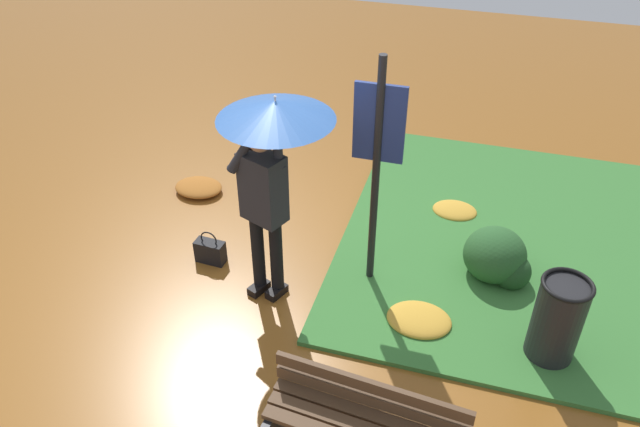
{
  "coord_description": "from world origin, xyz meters",
  "views": [
    {
      "loc": [
        1.84,
        -4.26,
        4.1
      ],
      "look_at": [
        0.56,
        0.09,
        0.85
      ],
      "focal_mm": 35.06,
      "sensor_mm": 36.0,
      "label": 1
    }
  ],
  "objects_px": {
    "person_with_umbrella": "(270,150)",
    "handbag": "(210,251)",
    "info_sign_post": "(378,151)",
    "trash_bin": "(557,321)"
  },
  "relations": [
    {
      "from": "person_with_umbrella",
      "to": "info_sign_post",
      "type": "xyz_separation_m",
      "value": [
        0.81,
        0.43,
        -0.11
      ]
    },
    {
      "from": "info_sign_post",
      "to": "person_with_umbrella",
      "type": "bearing_deg",
      "value": -151.88
    },
    {
      "from": "handbag",
      "to": "trash_bin",
      "type": "height_order",
      "value": "trash_bin"
    },
    {
      "from": "info_sign_post",
      "to": "handbag",
      "type": "xyz_separation_m",
      "value": [
        -1.61,
        -0.2,
        -1.32
      ]
    },
    {
      "from": "handbag",
      "to": "info_sign_post",
      "type": "bearing_deg",
      "value": 7.07
    },
    {
      "from": "info_sign_post",
      "to": "trash_bin",
      "type": "distance_m",
      "value": 2.04
    },
    {
      "from": "info_sign_post",
      "to": "handbag",
      "type": "height_order",
      "value": "info_sign_post"
    },
    {
      "from": "person_with_umbrella",
      "to": "handbag",
      "type": "xyz_separation_m",
      "value": [
        -0.8,
        0.23,
        -1.42
      ]
    },
    {
      "from": "person_with_umbrella",
      "to": "info_sign_post",
      "type": "relative_size",
      "value": 0.89
    },
    {
      "from": "person_with_umbrella",
      "to": "trash_bin",
      "type": "height_order",
      "value": "person_with_umbrella"
    }
  ]
}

